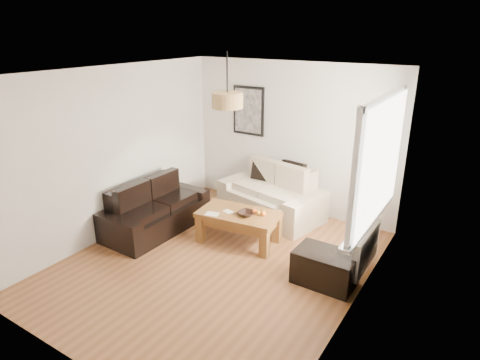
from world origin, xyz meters
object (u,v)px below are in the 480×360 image
Objects in this scene: loveseat_cream at (271,192)px; coffee_table at (239,227)px; sofa_leather at (156,208)px; ottoman at (325,268)px.

loveseat_cream reaches higher than coffee_table.
loveseat_cream is 1.00× the size of sofa_leather.
sofa_leather is 1.41m from coffee_table.
loveseat_cream is 1.97m from sofa_leather.
loveseat_cream is at bearing 137.48° from ottoman.
loveseat_cream is 1.12m from coffee_table.
coffee_table is at bearing -75.72° from loveseat_cream.
loveseat_cream reaches higher than ottoman.
coffee_table is (0.04, -1.10, -0.19)m from loveseat_cream.
ottoman is at bearing -88.28° from sofa_leather.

